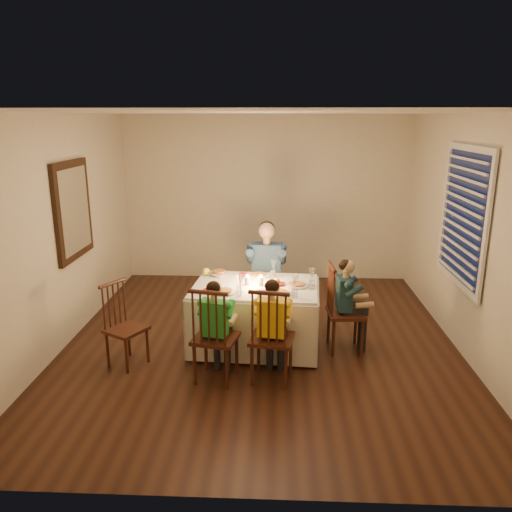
{
  "coord_description": "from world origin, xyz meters",
  "views": [
    {
      "loc": [
        0.19,
        -5.37,
        2.55
      ],
      "look_at": [
        -0.06,
        0.15,
        1.01
      ],
      "focal_mm": 35.0,
      "sensor_mm": 36.0,
      "label": 1
    }
  ],
  "objects_px": {
    "chair_end": "(344,349)",
    "child_green": "(217,378)",
    "chair_near_left": "(217,378)",
    "adult": "(266,319)",
    "chair_adult": "(266,319)",
    "child_teal": "(344,349)",
    "chair_near_right": "(272,379)",
    "dining_table": "(255,303)",
    "serving_bowl": "(219,274)",
    "chair_extra": "(129,364)",
    "child_yellow": "(272,379)"
  },
  "relations": [
    {
      "from": "adult",
      "to": "child_green",
      "type": "xyz_separation_m",
      "value": [
        -0.46,
        -1.56,
        0.0
      ]
    },
    {
      "from": "chair_near_left",
      "to": "child_teal",
      "type": "xyz_separation_m",
      "value": [
        1.37,
        0.73,
        0.0
      ]
    },
    {
      "from": "chair_near_right",
      "to": "chair_end",
      "type": "bearing_deg",
      "value": -129.01
    },
    {
      "from": "chair_adult",
      "to": "child_green",
      "type": "relative_size",
      "value": 0.96
    },
    {
      "from": "serving_bowl",
      "to": "child_green",
      "type": "bearing_deg",
      "value": -85.36
    },
    {
      "from": "child_green",
      "to": "chair_adult",
      "type": "bearing_deg",
      "value": -94.31
    },
    {
      "from": "adult",
      "to": "child_yellow",
      "type": "bearing_deg",
      "value": -85.36
    },
    {
      "from": "serving_bowl",
      "to": "chair_near_right",
      "type": "bearing_deg",
      "value": -59.09
    },
    {
      "from": "chair_end",
      "to": "child_teal",
      "type": "bearing_deg",
      "value": -0.0
    },
    {
      "from": "chair_near_right",
      "to": "child_teal",
      "type": "height_order",
      "value": "child_teal"
    },
    {
      "from": "adult",
      "to": "child_green",
      "type": "height_order",
      "value": "adult"
    },
    {
      "from": "chair_end",
      "to": "serving_bowl",
      "type": "relative_size",
      "value": 5.13
    },
    {
      "from": "chair_adult",
      "to": "chair_near_left",
      "type": "xyz_separation_m",
      "value": [
        -0.46,
        -1.56,
        0.0
      ]
    },
    {
      "from": "chair_adult",
      "to": "chair_near_right",
      "type": "height_order",
      "value": "same"
    },
    {
      "from": "dining_table",
      "to": "chair_adult",
      "type": "xyz_separation_m",
      "value": [
        0.1,
        0.78,
        -0.53
      ]
    },
    {
      "from": "chair_adult",
      "to": "chair_near_right",
      "type": "bearing_deg",
      "value": -85.36
    },
    {
      "from": "chair_near_right",
      "to": "child_yellow",
      "type": "bearing_deg",
      "value": -80.3
    },
    {
      "from": "child_yellow",
      "to": "serving_bowl",
      "type": "bearing_deg",
      "value": -49.39
    },
    {
      "from": "chair_adult",
      "to": "chair_extra",
      "type": "relative_size",
      "value": 1.11
    },
    {
      "from": "chair_near_left",
      "to": "child_yellow",
      "type": "distance_m",
      "value": 0.56
    },
    {
      "from": "chair_near_left",
      "to": "child_yellow",
      "type": "height_order",
      "value": "child_yellow"
    },
    {
      "from": "chair_end",
      "to": "child_yellow",
      "type": "distance_m",
      "value": 1.08
    },
    {
      "from": "chair_adult",
      "to": "serving_bowl",
      "type": "bearing_deg",
      "value": -138.71
    },
    {
      "from": "serving_bowl",
      "to": "chair_extra",
      "type": "bearing_deg",
      "value": -137.22
    },
    {
      "from": "chair_extra",
      "to": "serving_bowl",
      "type": "bearing_deg",
      "value": -17.15
    },
    {
      "from": "chair_end",
      "to": "dining_table",
      "type": "bearing_deg",
      "value": 83.74
    },
    {
      "from": "chair_near_left",
      "to": "serving_bowl",
      "type": "bearing_deg",
      "value": -73.07
    },
    {
      "from": "chair_adult",
      "to": "chair_near_left",
      "type": "distance_m",
      "value": 1.62
    },
    {
      "from": "chair_extra",
      "to": "child_green",
      "type": "distance_m",
      "value": 1.01
    },
    {
      "from": "chair_adult",
      "to": "chair_extra",
      "type": "bearing_deg",
      "value": -137.04
    },
    {
      "from": "chair_adult",
      "to": "chair_end",
      "type": "height_order",
      "value": "same"
    },
    {
      "from": "child_teal",
      "to": "serving_bowl",
      "type": "xyz_separation_m",
      "value": [
        -1.46,
        0.36,
        0.76
      ]
    },
    {
      "from": "adult",
      "to": "child_teal",
      "type": "height_order",
      "value": "adult"
    },
    {
      "from": "chair_near_left",
      "to": "chair_extra",
      "type": "bearing_deg",
      "value": -3.03
    },
    {
      "from": "dining_table",
      "to": "child_green",
      "type": "height_order",
      "value": "dining_table"
    },
    {
      "from": "dining_table",
      "to": "chair_adult",
      "type": "bearing_deg",
      "value": 86.31
    },
    {
      "from": "chair_adult",
      "to": "chair_end",
      "type": "relative_size",
      "value": 1.0
    },
    {
      "from": "adult",
      "to": "chair_adult",
      "type": "bearing_deg",
      "value": 0.0
    },
    {
      "from": "chair_near_left",
      "to": "dining_table",
      "type": "bearing_deg",
      "value": -102.69
    },
    {
      "from": "dining_table",
      "to": "child_green",
      "type": "bearing_deg",
      "value": -111.09
    },
    {
      "from": "chair_near_left",
      "to": "adult",
      "type": "relative_size",
      "value": 0.77
    },
    {
      "from": "dining_table",
      "to": "child_yellow",
      "type": "xyz_separation_m",
      "value": [
        0.2,
        -0.76,
        -0.53
      ]
    },
    {
      "from": "chair_end",
      "to": "child_green",
      "type": "xyz_separation_m",
      "value": [
        -1.37,
        -0.73,
        0.0
      ]
    },
    {
      "from": "child_teal",
      "to": "adult",
      "type": "bearing_deg",
      "value": 43.88
    },
    {
      "from": "chair_near_right",
      "to": "chair_adult",
      "type": "bearing_deg",
      "value": -76.84
    },
    {
      "from": "child_yellow",
      "to": "chair_near_right",
      "type": "bearing_deg",
      "value": 99.7
    },
    {
      "from": "chair_end",
      "to": "serving_bowl",
      "type": "bearing_deg",
      "value": 72.29
    },
    {
      "from": "chair_adult",
      "to": "chair_near_right",
      "type": "distance_m",
      "value": 1.55
    },
    {
      "from": "chair_near_right",
      "to": "chair_extra",
      "type": "height_order",
      "value": "chair_near_right"
    },
    {
      "from": "adult",
      "to": "child_teal",
      "type": "xyz_separation_m",
      "value": [
        0.91,
        -0.83,
        0.0
      ]
    }
  ]
}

